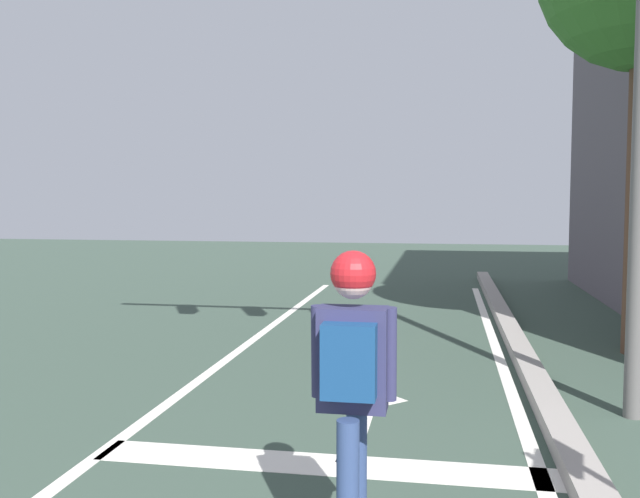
# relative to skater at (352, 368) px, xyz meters

# --- Properties ---
(lane_line_center) EXTENTS (0.12, 20.00, 0.01)m
(lane_line_center) POSITION_rel_skater_xyz_m (-2.02, 1.24, -1.03)
(lane_line_center) COLOR silver
(lane_line_center) RESTS_ON ground
(lane_line_curbside) EXTENTS (0.12, 20.00, 0.01)m
(lane_line_curbside) POSITION_rel_skater_xyz_m (1.10, 1.24, -1.03)
(lane_line_curbside) COLOR silver
(lane_line_curbside) RESTS_ON ground
(stop_bar) EXTENTS (3.26, 0.40, 0.01)m
(stop_bar) POSITION_rel_skater_xyz_m (-0.38, 1.34, -1.03)
(stop_bar) COLOR silver
(stop_bar) RESTS_ON ground
(lane_arrow_stem) EXTENTS (0.16, 1.40, 0.01)m
(lane_arrow_stem) POSITION_rel_skater_xyz_m (-0.22, 2.09, -1.03)
(lane_arrow_stem) COLOR silver
(lane_arrow_stem) RESTS_ON ground
(lane_arrow_head) EXTENTS (0.71, 0.71, 0.01)m
(lane_arrow_head) POSITION_rel_skater_xyz_m (-0.22, 2.94, -1.03)
(lane_arrow_head) COLOR silver
(lane_arrow_head) RESTS_ON ground
(curb_strip) EXTENTS (0.24, 24.00, 0.14)m
(curb_strip) POSITION_rel_skater_xyz_m (1.35, 1.24, -0.96)
(curb_strip) COLOR gray
(curb_strip) RESTS_ON ground
(skater) EXTENTS (0.43, 0.58, 1.53)m
(skater) POSITION_rel_skater_xyz_m (0.00, 0.00, 0.00)
(skater) COLOR navy
(skater) RESTS_ON skateboard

